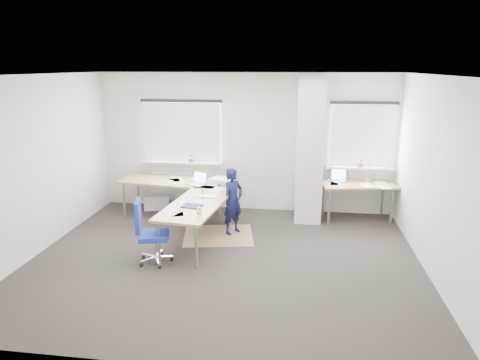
# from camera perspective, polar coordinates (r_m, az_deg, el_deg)

# --- Properties ---
(ground) EXTENTS (6.00, 6.00, 0.00)m
(ground) POSITION_cam_1_polar(r_m,az_deg,el_deg) (6.79, -2.07, -10.51)
(ground) COLOR #2A2522
(ground) RESTS_ON ground
(room_shell) EXTENTS (6.04, 5.04, 2.82)m
(room_shell) POSITION_cam_1_polar(r_m,az_deg,el_deg) (6.65, 0.01, 4.82)
(room_shell) COLOR silver
(room_shell) RESTS_ON ground
(floor_mat) EXTENTS (1.37, 1.22, 0.01)m
(floor_mat) POSITION_cam_1_polar(r_m,az_deg,el_deg) (7.68, -2.91, -7.38)
(floor_mat) COLOR #9A7E54
(floor_mat) RESTS_ON ground
(white_crate) EXTENTS (0.58, 0.48, 0.30)m
(white_crate) POSITION_cam_1_polar(r_m,az_deg,el_deg) (9.21, -11.03, -2.79)
(white_crate) COLOR white
(white_crate) RESTS_ON ground
(desk_main) EXTENTS (2.41, 2.87, 0.96)m
(desk_main) POSITION_cam_1_polar(r_m,az_deg,el_deg) (7.86, -7.16, -1.61)
(desk_main) COLOR #976741
(desk_main) RESTS_ON ground
(desk_side) EXTENTS (1.50, 0.93, 1.22)m
(desk_side) POSITION_cam_1_polar(r_m,az_deg,el_deg) (8.57, 15.41, -0.69)
(desk_side) COLOR #976741
(desk_side) RESTS_ON ground
(task_chair) EXTENTS (0.56, 0.54, 1.00)m
(task_chair) POSITION_cam_1_polar(r_m,az_deg,el_deg) (6.72, -11.64, -8.52)
(task_chair) COLOR navy
(task_chair) RESTS_ON ground
(person) EXTENTS (0.49, 0.52, 1.20)m
(person) POSITION_cam_1_polar(r_m,az_deg,el_deg) (7.58, -0.94, -2.85)
(person) COLOR black
(person) RESTS_ON ground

